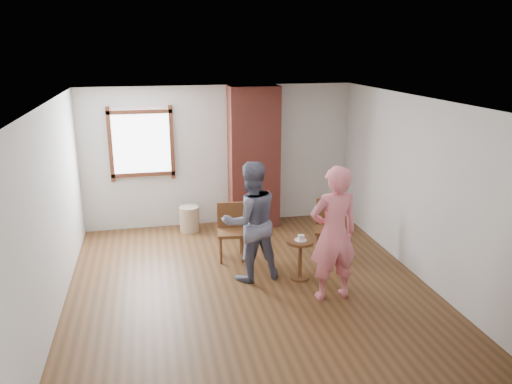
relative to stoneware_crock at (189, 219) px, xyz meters
The scene contains 12 objects.
ground 2.49m from the stoneware_crock, 75.33° to the right, with size 5.50×5.50×0.00m, color brown.
room_shell 2.46m from the stoneware_crock, 72.32° to the right, with size 5.04×5.52×2.62m.
brick_chimney 1.63m from the stoneware_crock, ahead, with size 0.90×0.50×2.60m, color #A04439.
stoneware_crock is the anchor object (origin of this frame).
dark_pot 0.19m from the stoneware_crock, behind, with size 0.14×0.14×0.14m, color black.
dining_chair_left 1.46m from the stoneware_crock, 67.65° to the right, with size 0.46×0.46×0.89m.
dining_chair_right 2.66m from the stoneware_crock, 37.41° to the right, with size 0.55×0.55×0.93m.
side_table 2.70m from the stoneware_crock, 58.67° to the right, with size 0.40×0.40×0.60m.
cake_plate 2.72m from the stoneware_crock, 58.67° to the right, with size 0.18×0.18×0.01m, color white.
cake_slice 2.73m from the stoneware_crock, 58.49° to the right, with size 0.08×0.07×0.06m, color white.
man 2.33m from the stoneware_crock, 71.52° to the right, with size 0.85×0.66×1.75m, color #121432.
person_pink 3.43m from the stoneware_crock, 60.58° to the right, with size 0.67×0.44×1.84m, color pink.
Camera 1 is at (-1.26, -6.27, 3.29)m, focal length 35.00 mm.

